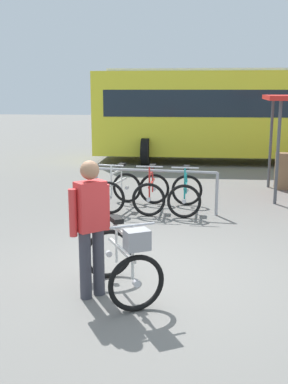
{
  "coord_description": "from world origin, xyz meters",
  "views": [
    {
      "loc": [
        0.6,
        -5.74,
        2.42
      ],
      "look_at": [
        -0.13,
        0.68,
        1.0
      ],
      "focal_mm": 43.66,
      "sensor_mm": 36.0,
      "label": 1
    }
  ],
  "objects": [
    {
      "name": "ground_plane",
      "position": [
        0.0,
        0.0,
        0.0
      ],
      "size": [
        80.0,
        80.0,
        0.0
      ],
      "primitive_type": "plane",
      "color": "slate"
    },
    {
      "name": "bus_distant",
      "position": [
        2.17,
        10.42,
        1.74
      ],
      "size": [
        10.03,
        3.48,
        3.08
      ],
      "color": "yellow",
      "rests_on": "ground"
    },
    {
      "name": "racked_bike_teal",
      "position": [
        0.39,
        3.49,
        0.37
      ],
      "size": [
        0.69,
        1.12,
        0.97
      ],
      "color": "black",
      "rests_on": "ground"
    },
    {
      "name": "racked_bike_red",
      "position": [
        -0.31,
        3.55,
        0.37
      ],
      "size": [
        0.67,
        1.11,
        0.97
      ],
      "color": "black",
      "rests_on": "ground"
    },
    {
      "name": "bike_rack_rail",
      "position": [
        -0.22,
        3.36,
        0.64
      ],
      "size": [
        2.5,
        0.28,
        0.88
      ],
      "color": "#99999E",
      "rests_on": "ground"
    },
    {
      "name": "featured_bicycle",
      "position": [
        -0.23,
        -0.6,
        0.45
      ],
      "size": [
        1.09,
        1.26,
        0.97
      ],
      "color": "black",
      "rests_on": "ground"
    },
    {
      "name": "person_with_featured_bike",
      "position": [
        -0.6,
        -0.64,
        0.91
      ],
      "size": [
        0.41,
        0.4,
        1.64
      ],
      "color": "#383842",
      "rests_on": "ground"
    },
    {
      "name": "racked_bike_white",
      "position": [
        -1.01,
        3.61,
        0.37
      ],
      "size": [
        0.86,
        1.2,
        0.97
      ],
      "color": "black",
      "rests_on": "ground"
    }
  ]
}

